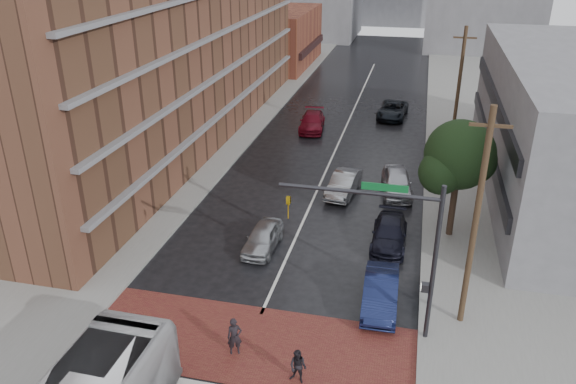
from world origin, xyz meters
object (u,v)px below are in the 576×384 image
Objects in this scene: car_travel_b at (344,184)px; car_travel_a at (263,238)px; car_travel_c at (312,122)px; pedestrian_a at (235,337)px; car_parked_near at (380,292)px; pedestrian_b at (298,367)px; car_parked_mid at (389,234)px; car_parked_far at (397,182)px; suv_travel at (393,110)px.

car_travel_a is at bearing -104.56° from car_travel_b.
car_travel_c is at bearing 95.44° from car_travel_a.
car_parked_near is (5.53, 4.66, -0.11)m from pedestrian_a.
pedestrian_a reaches higher than pedestrian_b.
car_travel_c is 20.35m from car_parked_mid.
car_parked_far is (8.02, -11.75, 0.07)m from car_travel_c.
car_parked_far is at bearing -80.94° from suv_travel.
car_travel_a is at bearing -162.90° from car_parked_mid.
pedestrian_b is (2.87, -0.99, -0.11)m from pedestrian_a.
pedestrian_b is 0.34× the size of car_travel_b.
pedestrian_a is 0.32× the size of suv_travel.
car_travel_a is at bearing 125.94° from pedestrian_b.
suv_travel is (6.65, 5.25, 0.01)m from car_travel_c.
pedestrian_b is at bearing -105.76° from car_parked_far.
pedestrian_a is 29.30m from car_travel_c.
car_parked_far reaches higher than car_travel_c.
car_parked_mid is at bearing 18.93° from car_travel_a.
car_travel_b is at bearing -75.88° from car_travel_c.
car_parked_mid is (8.02, -18.70, -0.06)m from car_travel_c.
car_travel_a is 7.69m from car_parked_near.
car_parked_far is (1.37, -17.00, 0.06)m from suv_travel.
pedestrian_b is 10.25m from car_travel_a.
car_travel_b is (2.13, 16.53, -0.12)m from pedestrian_a.
suv_travel reaches higher than car_parked_mid.
car_parked_near is (2.66, 5.65, -0.00)m from pedestrian_b.
car_travel_c is at bearing 70.70° from pedestrian_a.
car_travel_c is 0.95× the size of suv_travel.
car_travel_b is at bearing 69.65° from car_travel_a.
car_travel_a is 11.23m from car_parked_far.
car_travel_b is 18.03m from suv_travel.
car_parked_mid is (3.41, -6.03, -0.05)m from car_travel_b.
suv_travel is at bearing 91.13° from car_travel_b.
car_travel_a is 26.55m from suv_travel.
car_parked_mid is at bearing 88.03° from car_parked_near.
suv_travel reaches higher than car_travel_c.
car_parked_mid is at bearing -82.28° from suv_travel.
car_travel_b is at bearing -172.57° from car_parked_far.
car_travel_a is 0.84× the size of car_parked_far.
car_travel_a is (-4.04, 9.42, -0.06)m from pedestrian_b.
pedestrian_a is at bearing -141.87° from car_parked_near.
suv_travel is 23.98m from car_parked_mid.
pedestrian_b is at bearing -79.96° from car_travel_b.
car_parked_near is 12.78m from car_parked_far.
suv_travel is (1.29, 35.43, 0.00)m from pedestrian_b.
car_parked_near is 0.97× the size of car_parked_mid.
car_travel_c reaches higher than car_travel_b.
car_parked_near reaches higher than car_parked_mid.
pedestrian_a is 34.69m from suv_travel.
pedestrian_b is at bearing -103.05° from car_parked_mid.
pedestrian_a is 3.04m from pedestrian_b.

